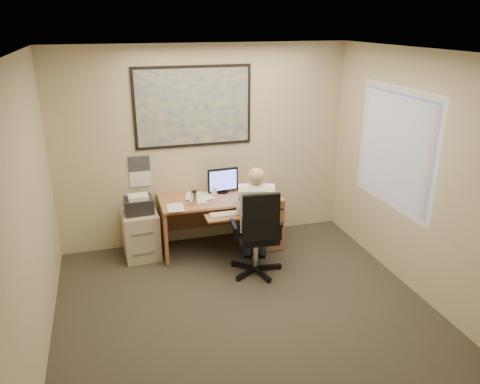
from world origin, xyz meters
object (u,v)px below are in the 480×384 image
object	(u,v)px
filing_cabinet	(141,230)
desk	(244,215)
office_chair	(257,250)
person	(255,221)

from	to	relation	value
filing_cabinet	desk	bearing A→B (deg)	-3.98
office_chair	person	distance (m)	0.36
filing_cabinet	person	bearing A→B (deg)	-33.61
filing_cabinet	person	world-z (taller)	person
filing_cabinet	office_chair	size ratio (longest dim) A/B	0.77
office_chair	person	world-z (taller)	person
desk	office_chair	world-z (taller)	office_chair
desk	filing_cabinet	bearing A→B (deg)	178.56
office_chair	person	bearing A→B (deg)	98.23
filing_cabinet	office_chair	xyz separation A→B (m)	(1.33, -0.88, -0.04)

